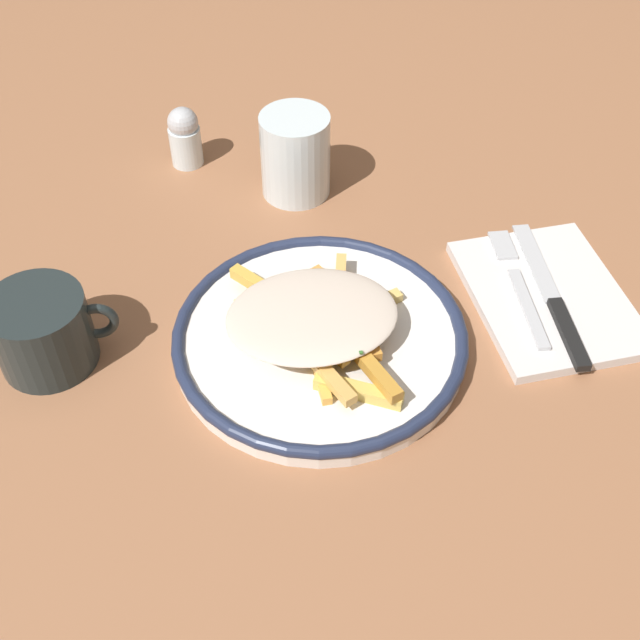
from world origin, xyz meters
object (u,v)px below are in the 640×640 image
(coffee_mug, at_px, (44,331))
(salt_shaker, at_px, (185,136))
(fries_heap, at_px, (316,323))
(fork, at_px, (519,287))
(water_glass, at_px, (295,155))
(plate, at_px, (320,338))
(napkin, at_px, (548,297))
(knife, at_px, (555,304))

(coffee_mug, bearing_deg, salt_shaker, 62.75)
(fries_heap, distance_m, salt_shaker, 0.35)
(fork, height_order, water_glass, water_glass)
(coffee_mug, bearing_deg, plate, -7.88)
(napkin, distance_m, water_glass, 0.32)
(plate, distance_m, fork, 0.22)
(water_glass, xyz_separation_m, coffee_mug, (-0.27, -0.22, -0.01))
(plate, height_order, napkin, plate)
(knife, bearing_deg, fries_heap, -178.80)
(fork, height_order, coffee_mug, coffee_mug)
(knife, xyz_separation_m, coffee_mug, (-0.49, 0.03, 0.02))
(coffee_mug, bearing_deg, water_glass, 38.22)
(water_glass, bearing_deg, coffee_mug, -141.78)
(fork, height_order, knife, knife)
(napkin, bearing_deg, coffee_mug, 178.15)
(plate, xyz_separation_m, fork, (0.21, 0.03, 0.00))
(fries_heap, height_order, knife, fries_heap)
(napkin, height_order, knife, knife)
(napkin, relative_size, coffee_mug, 1.67)
(water_glass, bearing_deg, fork, -48.57)
(plate, distance_m, salt_shaker, 0.35)
(plate, xyz_separation_m, fries_heap, (-0.00, -0.00, 0.03))
(coffee_mug, height_order, salt_shaker, same)
(fries_heap, xyz_separation_m, fork, (0.22, 0.04, -0.03))
(knife, height_order, salt_shaker, salt_shaker)
(knife, distance_m, water_glass, 0.33)
(water_glass, bearing_deg, fries_heap, -95.42)
(fries_heap, relative_size, knife, 0.92)
(napkin, relative_size, salt_shaker, 2.60)
(fork, distance_m, knife, 0.04)
(knife, xyz_separation_m, water_glass, (-0.22, 0.25, 0.04))
(knife, relative_size, salt_shaker, 2.82)
(salt_shaker, bearing_deg, fork, -43.66)
(napkin, distance_m, fork, 0.03)
(water_glass, bearing_deg, knife, -48.82)
(plate, distance_m, coffee_mug, 0.26)
(plate, bearing_deg, water_glass, 85.51)
(fork, bearing_deg, napkin, -24.26)
(fries_heap, xyz_separation_m, salt_shaker, (-0.10, 0.34, -0.00))
(knife, height_order, water_glass, water_glass)
(fries_heap, relative_size, salt_shaker, 2.58)
(plate, bearing_deg, napkin, 4.57)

